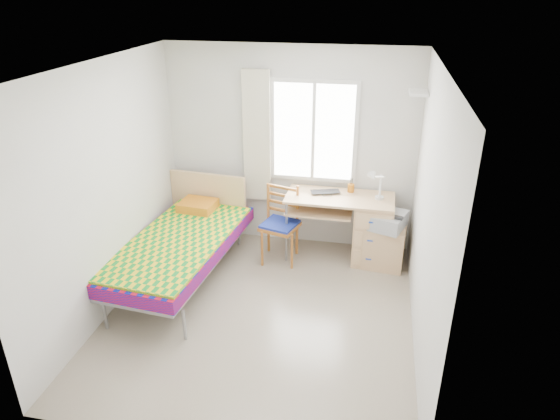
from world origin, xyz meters
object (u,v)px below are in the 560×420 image
at_px(bed, 181,243).
at_px(desk, 367,227).
at_px(printer, 388,220).
at_px(cabinet, 384,245).
at_px(chair, 281,220).

relative_size(bed, desk, 1.73).
bearing_deg(printer, bed, -143.04).
distance_m(bed, cabinet, 2.48).
relative_size(desk, chair, 1.38).
relative_size(bed, printer, 4.21).
height_order(desk, cabinet, desk).
xyz_separation_m(cabinet, printer, (0.02, -0.03, 0.37)).
distance_m(chair, cabinet, 1.32).
bearing_deg(desk, cabinet, -26.00).
bearing_deg(cabinet, printer, -55.83).
bearing_deg(chair, bed, -131.10).
relative_size(bed, cabinet, 4.27).
bearing_deg(chair, cabinet, 19.49).
bearing_deg(chair, desk, 26.14).
relative_size(chair, printer, 1.76).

